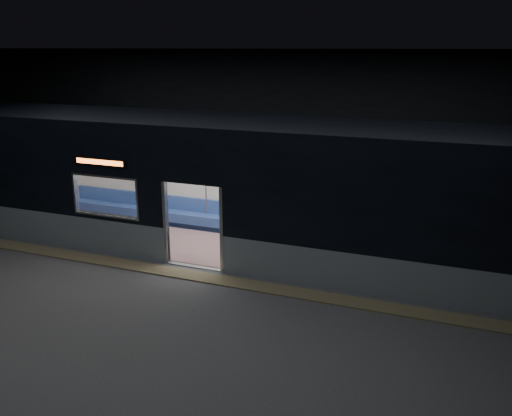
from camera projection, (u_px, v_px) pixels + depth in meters
The scene contains 7 objects.
station_floor at pixel (173, 284), 12.01m from camera, with size 24.00×14.00×0.01m, color #47494C.
station_envelope at pixel (165, 118), 10.97m from camera, with size 24.00×14.00×5.00m.
tactile_strip at pixel (185, 274), 12.50m from camera, with size 22.80×0.50×0.03m, color #8C7F59.
metro_car at pixel (220, 178), 13.76m from camera, with size 18.00×3.04×3.35m.
passenger at pixel (351, 219), 13.82m from camera, with size 0.46×0.77×1.46m.
handbag at pixel (348, 227), 13.65m from camera, with size 0.28×0.24×0.14m, color black.
transit_map at pixel (382, 195), 13.68m from camera, with size 0.98×0.03×0.64m, color white.
Camera 1 is at (5.73, -9.60, 5.06)m, focal length 38.00 mm.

